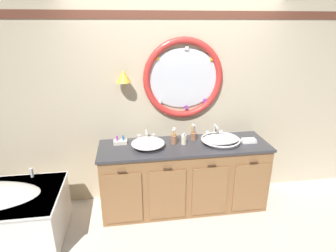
{
  "coord_description": "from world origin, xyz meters",
  "views": [
    {
      "loc": [
        -0.59,
        -2.75,
        2.23
      ],
      "look_at": [
        -0.14,
        0.25,
        1.11
      ],
      "focal_mm": 29.67,
      "sensor_mm": 36.0,
      "label": 1
    }
  ],
  "objects_px": {
    "toothbrush_holder_left": "(174,139)",
    "sink_basin_right": "(221,139)",
    "toothbrush_holder_right": "(194,135)",
    "toiletry_basket": "(120,142)",
    "folded_hand_towel": "(249,141)",
    "sink_basin_left": "(148,143)",
    "soap_dispenser": "(184,139)"
  },
  "relations": [
    {
      "from": "sink_basin_left",
      "to": "soap_dispenser",
      "type": "height_order",
      "value": "soap_dispenser"
    },
    {
      "from": "soap_dispenser",
      "to": "toiletry_basket",
      "type": "xyz_separation_m",
      "value": [
        -0.76,
        0.12,
        -0.03
      ]
    },
    {
      "from": "soap_dispenser",
      "to": "toothbrush_holder_left",
      "type": "bearing_deg",
      "value": 166.48
    },
    {
      "from": "sink_basin_left",
      "to": "sink_basin_right",
      "type": "xyz_separation_m",
      "value": [
        0.88,
        0.0,
        -0.01
      ]
    },
    {
      "from": "folded_hand_towel",
      "to": "sink_basin_left",
      "type": "bearing_deg",
      "value": 179.11
    },
    {
      "from": "toothbrush_holder_left",
      "to": "folded_hand_towel",
      "type": "xyz_separation_m",
      "value": [
        0.92,
        -0.09,
        -0.04
      ]
    },
    {
      "from": "toiletry_basket",
      "to": "toothbrush_holder_right",
      "type": "bearing_deg",
      "value": -0.28
    },
    {
      "from": "sink_basin_right",
      "to": "toothbrush_holder_left",
      "type": "xyz_separation_m",
      "value": [
        -0.56,
        0.08,
        0.01
      ]
    },
    {
      "from": "sink_basin_left",
      "to": "folded_hand_towel",
      "type": "bearing_deg",
      "value": -0.89
    },
    {
      "from": "folded_hand_towel",
      "to": "toothbrush_holder_right",
      "type": "bearing_deg",
      "value": 164.04
    },
    {
      "from": "folded_hand_towel",
      "to": "toiletry_basket",
      "type": "bearing_deg",
      "value": 173.05
    },
    {
      "from": "sink_basin_right",
      "to": "toothbrush_holder_right",
      "type": "height_order",
      "value": "toothbrush_holder_right"
    },
    {
      "from": "toothbrush_holder_right",
      "to": "sink_basin_right",
      "type": "bearing_deg",
      "value": -29.5
    },
    {
      "from": "sink_basin_left",
      "to": "toothbrush_holder_left",
      "type": "xyz_separation_m",
      "value": [
        0.32,
        0.08,
        0.01
      ]
    },
    {
      "from": "toothbrush_holder_left",
      "to": "toiletry_basket",
      "type": "bearing_deg",
      "value": 171.54
    },
    {
      "from": "soap_dispenser",
      "to": "folded_hand_towel",
      "type": "bearing_deg",
      "value": -4.75
    },
    {
      "from": "sink_basin_right",
      "to": "toothbrush_holder_left",
      "type": "height_order",
      "value": "toothbrush_holder_left"
    },
    {
      "from": "toothbrush_holder_left",
      "to": "toiletry_basket",
      "type": "height_order",
      "value": "toothbrush_holder_left"
    },
    {
      "from": "toothbrush_holder_left",
      "to": "sink_basin_right",
      "type": "bearing_deg",
      "value": -7.63
    },
    {
      "from": "toothbrush_holder_left",
      "to": "soap_dispenser",
      "type": "bearing_deg",
      "value": -13.52
    },
    {
      "from": "sink_basin_right",
      "to": "toiletry_basket",
      "type": "relative_size",
      "value": 2.92
    },
    {
      "from": "sink_basin_left",
      "to": "toothbrush_holder_left",
      "type": "relative_size",
      "value": 1.89
    },
    {
      "from": "soap_dispenser",
      "to": "toiletry_basket",
      "type": "distance_m",
      "value": 0.77
    },
    {
      "from": "toothbrush_holder_right",
      "to": "folded_hand_towel",
      "type": "distance_m",
      "value": 0.68
    },
    {
      "from": "sink_basin_right",
      "to": "soap_dispenser",
      "type": "height_order",
      "value": "soap_dispenser"
    },
    {
      "from": "toothbrush_holder_left",
      "to": "folded_hand_towel",
      "type": "height_order",
      "value": "toothbrush_holder_left"
    },
    {
      "from": "toothbrush_holder_right",
      "to": "toiletry_basket",
      "type": "bearing_deg",
      "value": 179.72
    },
    {
      "from": "sink_basin_left",
      "to": "toiletry_basket",
      "type": "bearing_deg",
      "value": 152.17
    },
    {
      "from": "folded_hand_towel",
      "to": "toiletry_basket",
      "type": "distance_m",
      "value": 1.57
    },
    {
      "from": "sink_basin_right",
      "to": "toothbrush_holder_left",
      "type": "bearing_deg",
      "value": 172.37
    },
    {
      "from": "sink_basin_left",
      "to": "folded_hand_towel",
      "type": "xyz_separation_m",
      "value": [
        1.24,
        -0.02,
        -0.03
      ]
    },
    {
      "from": "sink_basin_right",
      "to": "toothbrush_holder_left",
      "type": "distance_m",
      "value": 0.57
    }
  ]
}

